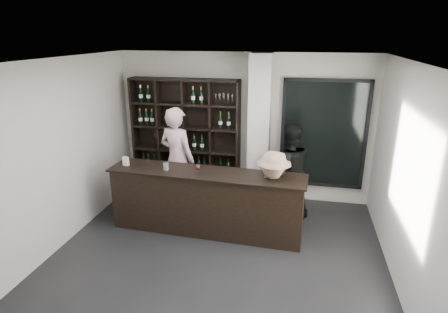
% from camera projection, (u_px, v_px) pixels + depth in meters
% --- Properties ---
extents(floor, '(5.00, 5.50, 0.01)m').
position_uv_depth(floor, '(211.00, 271.00, 5.36)').
color(floor, black).
rests_on(floor, ground).
extents(wine_shelf, '(2.20, 0.35, 2.40)m').
position_uv_depth(wine_shelf, '(186.00, 138.00, 7.59)').
color(wine_shelf, black).
rests_on(wine_shelf, floor).
extents(structural_column, '(0.40, 0.40, 2.90)m').
position_uv_depth(structural_column, '(259.00, 131.00, 7.12)').
color(structural_column, silver).
rests_on(structural_column, floor).
extents(glass_panel, '(1.60, 0.08, 2.10)m').
position_uv_depth(glass_panel, '(323.00, 134.00, 7.11)').
color(glass_panel, black).
rests_on(glass_panel, floor).
extents(tasting_counter, '(3.27, 0.68, 1.08)m').
position_uv_depth(tasting_counter, '(206.00, 202.00, 6.28)').
color(tasting_counter, black).
rests_on(tasting_counter, floor).
extents(taster_pink, '(0.84, 0.68, 1.99)m').
position_uv_depth(taster_pink, '(177.00, 159.00, 6.98)').
color(taster_pink, '#C99EAB').
rests_on(taster_pink, floor).
extents(taster_black, '(1.03, 0.92, 1.74)m').
position_uv_depth(taster_black, '(288.00, 171.00, 6.74)').
color(taster_black, black).
rests_on(taster_black, floor).
extents(customer, '(1.11, 0.84, 1.52)m').
position_uv_depth(customer, '(272.00, 197.00, 5.95)').
color(customer, '#9B7462').
rests_on(customer, floor).
extents(wine_glass, '(0.10, 0.10, 0.19)m').
position_uv_depth(wine_glass, '(198.00, 169.00, 5.98)').
color(wine_glass, white).
rests_on(wine_glass, tasting_counter).
extents(spit_cup, '(0.11, 0.11, 0.12)m').
position_uv_depth(spit_cup, '(166.00, 167.00, 6.18)').
color(spit_cup, '#AEC1CE').
rests_on(spit_cup, tasting_counter).
extents(napkin_stack, '(0.14, 0.14, 0.02)m').
position_uv_depth(napkin_stack, '(269.00, 176.00, 5.92)').
color(napkin_stack, white).
rests_on(napkin_stack, tasting_counter).
extents(card_stand, '(0.11, 0.06, 0.15)m').
position_uv_depth(card_stand, '(126.00, 161.00, 6.39)').
color(card_stand, white).
rests_on(card_stand, tasting_counter).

